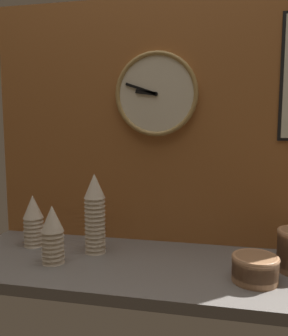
% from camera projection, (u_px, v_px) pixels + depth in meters
% --- Properties ---
extents(ground_plane, '(1.60, 0.56, 0.04)m').
position_uv_depth(ground_plane, '(160.00, 268.00, 1.34)').
color(ground_plane, slate).
extents(wall_tiled_back, '(1.60, 0.03, 1.05)m').
position_uv_depth(wall_tiled_back, '(171.00, 123.00, 1.53)').
color(wall_tiled_back, '#A3602D').
rests_on(wall_tiled_back, ground_plane).
extents(cup_stack_center_left, '(0.09, 0.09, 0.33)m').
position_uv_depth(cup_stack_center_left, '(95.00, 213.00, 1.44)').
color(cup_stack_center_left, beige).
rests_on(cup_stack_center_left, ground_plane).
extents(cup_stack_left, '(0.09, 0.09, 0.22)m').
position_uv_depth(cup_stack_left, '(53.00, 234.00, 1.33)').
color(cup_stack_left, beige).
rests_on(cup_stack_left, ground_plane).
extents(cup_stack_far_left, '(0.09, 0.09, 0.22)m').
position_uv_depth(cup_stack_far_left, '(33.00, 221.00, 1.52)').
color(cup_stack_far_left, beige).
rests_on(cup_stack_far_left, ground_plane).
extents(bowl_stack_right, '(0.16, 0.16, 0.09)m').
position_uv_depth(bowl_stack_right, '(255.00, 268.00, 1.18)').
color(bowl_stack_right, '#996B47').
rests_on(bowl_stack_right, ground_plane).
extents(wall_clock, '(0.36, 0.03, 0.36)m').
position_uv_depth(wall_clock, '(156.00, 94.00, 1.50)').
color(wall_clock, beige).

